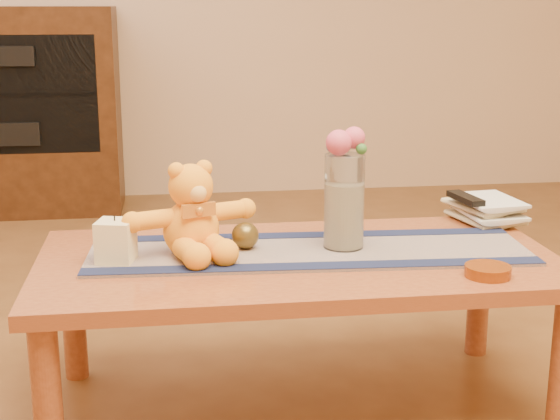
{
  "coord_description": "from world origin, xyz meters",
  "views": [
    {
      "loc": [
        -0.34,
        -2.09,
        1.11
      ],
      "look_at": [
        -0.05,
        0.0,
        0.58
      ],
      "focal_mm": 52.39,
      "sensor_mm": 36.0,
      "label": 1
    }
  ],
  "objects": [
    {
      "name": "table_leg_bl",
      "position": [
        -0.64,
        0.29,
        0.21
      ],
      "size": [
        0.07,
        0.07,
        0.41
      ],
      "primitive_type": "cylinder",
      "color": "brown",
      "rests_on": "floor"
    },
    {
      "name": "leaf_sprig",
      "position": [
        0.17,
        0.02,
        0.74
      ],
      "size": [
        0.03,
        0.03,
        0.03
      ],
      "primitive_type": "sphere",
      "color": "#33662D",
      "rests_on": "glass_vase"
    },
    {
      "name": "rose_right",
      "position": [
        0.16,
        0.04,
        0.76
      ],
      "size": [
        0.06,
        0.06,
        0.06
      ],
      "primitive_type": "sphere",
      "color": "#CE4869",
      "rests_on": "glass_vase"
    },
    {
      "name": "bronze_ball",
      "position": [
        -0.14,
        0.06,
        0.5
      ],
      "size": [
        0.08,
        0.08,
        0.07
      ],
      "primitive_type": "sphere",
      "rotation": [
        0.0,
        0.0,
        -0.11
      ],
      "color": "brown",
      "rests_on": "persian_runner"
    },
    {
      "name": "book_bottom",
      "position": [
        0.56,
        0.25,
        0.46
      ],
      "size": [
        0.21,
        0.25,
        0.02
      ],
      "primitive_type": "imported",
      "rotation": [
        0.0,
        0.0,
        0.21
      ],
      "color": "beige",
      "rests_on": "coffee_table_top"
    },
    {
      "name": "book_upper",
      "position": [
        0.55,
        0.26,
        0.5
      ],
      "size": [
        0.22,
        0.26,
        0.02
      ],
      "primitive_type": "imported",
      "rotation": [
        0.0,
        0.0,
        0.27
      ],
      "color": "beige",
      "rests_on": "book_lower"
    },
    {
      "name": "potpourri_fill",
      "position": [
        0.13,
        0.04,
        0.55
      ],
      "size": [
        0.09,
        0.09,
        0.18
      ],
      "primitive_type": "cylinder",
      "color": "beige",
      "rests_on": "glass_vase"
    },
    {
      "name": "runner_border_far",
      "position": [
        0.04,
        0.17,
        0.46
      ],
      "size": [
        1.2,
        0.13,
        0.0
      ],
      "primitive_type": "cube",
      "rotation": [
        0.0,
        0.0,
        -0.06
      ],
      "color": "#141B3D",
      "rests_on": "persian_runner"
    },
    {
      "name": "amber_dish",
      "position": [
        0.44,
        -0.24,
        0.46
      ],
      "size": [
        0.12,
        0.12,
        0.03
      ],
      "primitive_type": "cylinder",
      "rotation": [
        0.0,
        0.0,
        0.08
      ],
      "color": "#BF5914",
      "rests_on": "coffee_table_top"
    },
    {
      "name": "table_leg_fl",
      "position": [
        -0.64,
        -0.29,
        0.21
      ],
      "size": [
        0.07,
        0.07,
        0.41
      ],
      "primitive_type": "cylinder",
      "color": "brown",
      "rests_on": "floor"
    },
    {
      "name": "blue_flower_back",
      "position": [
        0.14,
        0.07,
        0.75
      ],
      "size": [
        0.04,
        0.04,
        0.04
      ],
      "primitive_type": "sphere",
      "color": "#484D9D",
      "rests_on": "glass_vase"
    },
    {
      "name": "table_leg_br",
      "position": [
        0.64,
        0.29,
        0.21
      ],
      "size": [
        0.07,
        0.07,
        0.41
      ],
      "primitive_type": "cylinder",
      "color": "brown",
      "rests_on": "floor"
    },
    {
      "name": "teddy_bear",
      "position": [
        -0.29,
        0.05,
        0.58
      ],
      "size": [
        0.43,
        0.39,
        0.24
      ],
      "primitive_type": null,
      "rotation": [
        0.0,
        0.0,
        0.34
      ],
      "color": "orange",
      "rests_on": "persian_runner"
    },
    {
      "name": "rose_left",
      "position": [
        0.11,
        0.03,
        0.75
      ],
      "size": [
        0.07,
        0.07,
        0.07
      ],
      "primitive_type": "sphere",
      "color": "#CE4869",
      "rests_on": "glass_vase"
    },
    {
      "name": "tv_remote",
      "position": [
        0.56,
        0.24,
        0.54
      ],
      "size": [
        0.07,
        0.17,
        0.02
      ],
      "primitive_type": "cube",
      "rotation": [
        0.0,
        0.0,
        0.16
      ],
      "color": "black",
      "rests_on": "book_top"
    },
    {
      "name": "blue_flower_side",
      "position": [
        0.1,
        0.06,
        0.74
      ],
      "size": [
        0.04,
        0.04,
        0.04
      ],
      "primitive_type": "sphere",
      "color": "#484D9D",
      "rests_on": "glass_vase"
    },
    {
      "name": "media_cabinet",
      "position": [
        -1.2,
        2.48,
        0.55
      ],
      "size": [
        1.2,
        0.5,
        1.1
      ],
      "primitive_type": "cube",
      "color": "black",
      "rests_on": "floor"
    },
    {
      "name": "candle_wick",
      "position": [
        -0.48,
        -0.0,
        0.57
      ],
      "size": [
        0.0,
        0.0,
        0.01
      ],
      "primitive_type": "cylinder",
      "rotation": [
        0.0,
        0.0,
        -0.24
      ],
      "color": "black",
      "rests_on": "pillar_candle"
    },
    {
      "name": "book_top",
      "position": [
        0.56,
        0.25,
        0.52
      ],
      "size": [
        0.19,
        0.24,
        0.02
      ],
      "primitive_type": "imported",
      "rotation": [
        0.0,
        0.0,
        0.11
      ],
      "color": "beige",
      "rests_on": "book_upper"
    },
    {
      "name": "coffee_table_top",
      "position": [
        0.0,
        0.0,
        0.43
      ],
      "size": [
        1.4,
        0.7,
        0.04
      ],
      "primitive_type": "cube",
      "color": "brown",
      "rests_on": "floor"
    },
    {
      "name": "book_lower",
      "position": [
        0.56,
        0.25,
        0.48
      ],
      "size": [
        0.18,
        0.24,
        0.02
      ],
      "primitive_type": "imported",
      "rotation": [
        0.0,
        0.0,
        0.07
      ],
      "color": "beige",
      "rests_on": "book_bottom"
    },
    {
      "name": "persian_runner",
      "position": [
        0.03,
        0.03,
        0.45
      ],
      "size": [
        1.22,
        0.42,
        0.01
      ],
      "primitive_type": "cube",
      "rotation": [
        0.0,
        0.0,
        -0.06
      ],
      "color": "#1A204A",
      "rests_on": "coffee_table_top"
    },
    {
      "name": "floor",
      "position": [
        0.0,
        0.0,
        0.0
      ],
      "size": [
        5.5,
        5.5,
        0.0
      ],
      "primitive_type": "plane",
      "color": "brown",
      "rests_on": "ground"
    },
    {
      "name": "runner_border_near",
      "position": [
        0.03,
        -0.12,
        0.46
      ],
      "size": [
        1.2,
        0.13,
        0.0
      ],
      "primitive_type": "cube",
      "rotation": [
        0.0,
        0.0,
        -0.06
      ],
      "color": "#141B3D",
      "rests_on": "persian_runner"
    },
    {
      "name": "pillar_candle",
      "position": [
        -0.48,
        -0.0,
        0.51
      ],
      "size": [
        0.11,
        0.11,
        0.11
      ],
      "primitive_type": "cube",
      "rotation": [
        0.0,
        0.0,
        -0.24
      ],
      "color": "#F5E8B4",
      "rests_on": "persian_runner"
    },
    {
      "name": "stereo_lower",
      "position": [
        -1.2,
        2.35,
        0.46
      ],
      "size": [
        0.42,
        0.28,
        0.12
      ],
      "primitive_type": "cube",
      "color": "black",
      "rests_on": "media_cabinet"
    },
    {
      "name": "glass_vase",
      "position": [
        0.13,
        0.04,
        0.59
      ],
      "size": [
        0.11,
        0.11,
        0.26
      ],
      "primitive_type": "cylinder",
      "color": "silver",
      "rests_on": "persian_runner"
    }
  ]
}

